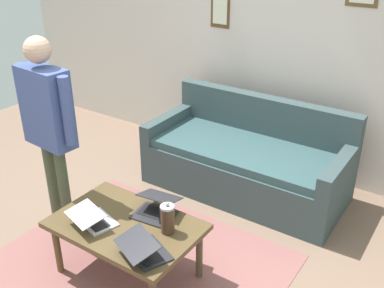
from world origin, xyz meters
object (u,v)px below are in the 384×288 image
at_px(coffee_table, 126,229).
at_px(laptop_right, 156,208).
at_px(laptop_center, 144,249).
at_px(french_press, 167,219).
at_px(laptop_left, 93,219).
at_px(person_standing, 48,117).
at_px(couch, 247,161).

relative_size(coffee_table, laptop_right, 3.12).
height_order(laptop_center, french_press, french_press).
distance_m(laptop_left, person_standing, 0.85).
distance_m(laptop_left, laptop_center, 0.52).
distance_m(couch, coffee_table, 1.61).
bearing_deg(laptop_right, laptop_center, 118.52).
bearing_deg(coffee_table, laptop_center, 150.45).
xyz_separation_m(couch, french_press, (-0.15, 1.50, 0.27)).
bearing_deg(person_standing, laptop_center, 167.39).
distance_m(coffee_table, laptop_center, 0.39).
bearing_deg(laptop_right, coffee_table, 63.98).
xyz_separation_m(french_press, person_standing, (1.09, 0.03, 0.52)).
height_order(couch, person_standing, person_standing).
relative_size(laptop_left, french_press, 1.45).
bearing_deg(french_press, couch, -84.24).
relative_size(laptop_left, laptop_center, 0.90).
bearing_deg(person_standing, coffee_table, 175.49).
xyz_separation_m(laptop_left, laptop_right, (-0.30, -0.35, 0.00)).
bearing_deg(coffee_table, laptop_left, 35.01).
distance_m(laptop_right, french_press, 0.25).
xyz_separation_m(laptop_right, person_standing, (0.89, 0.16, 0.58)).
height_order(laptop_center, laptop_right, laptop_right).
distance_m(laptop_center, laptop_right, 0.46).
xyz_separation_m(laptop_right, french_press, (-0.20, 0.13, 0.06)).
distance_m(french_press, person_standing, 1.21).
bearing_deg(couch, french_press, 95.76).
relative_size(laptop_left, person_standing, 0.21).
relative_size(laptop_right, person_standing, 0.20).
distance_m(couch, laptop_center, 1.80).
xyz_separation_m(laptop_left, person_standing, (0.59, -0.19, 0.58)).
relative_size(couch, laptop_center, 4.90).
relative_size(laptop_left, laptop_right, 1.04).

